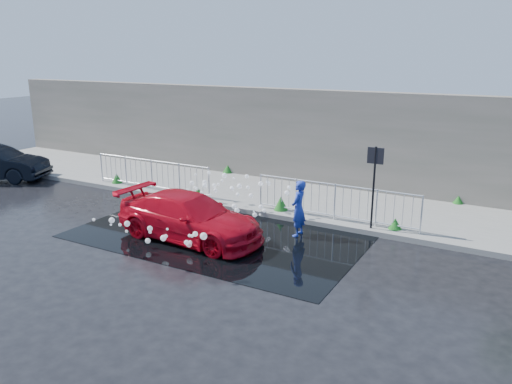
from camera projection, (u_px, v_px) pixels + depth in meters
The scene contains 12 objects.
ground at pixel (185, 242), 13.54m from camera, with size 90.00×90.00×0.00m, color black.
pavement at pixel (271, 195), 17.72m from camera, with size 30.00×4.00×0.15m, color slate.
curb at pixel (242, 210), 16.04m from camera, with size 30.00×0.25×0.16m, color slate.
retaining_wall at pixel (298, 135), 19.08m from camera, with size 30.00×0.60×3.50m, color #615E52.
puddle at pixel (221, 233), 14.14m from camera, with size 8.00×5.00×0.01m, color black.
sign_post at pixel (374, 174), 13.71m from camera, with size 0.45×0.06×2.50m.
railing_left at pixel (152, 174), 18.04m from camera, with size 5.05×0.05×1.10m.
railing_right at pixel (335, 201), 14.75m from camera, with size 5.05×0.05×1.10m.
weeds at pixel (254, 191), 17.26m from camera, with size 12.17×3.93×0.44m.
water_spray at pixel (212, 202), 14.71m from camera, with size 3.62×5.36×1.07m.
red_car at pixel (190, 217), 13.61m from camera, with size 1.75×4.31×1.25m, color #B80717.
person at pixel (298, 208), 13.79m from camera, with size 0.58×0.38×1.59m, color #2239AC.
Camera 1 is at (7.86, -10.12, 4.95)m, focal length 35.00 mm.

